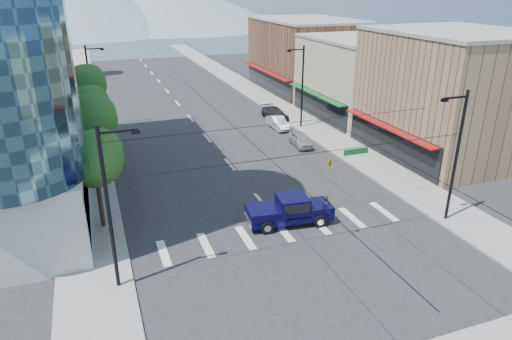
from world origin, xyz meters
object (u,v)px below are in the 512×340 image
object	(u,v)px
parked_car_far	(275,113)
parked_car_near	(301,140)
parked_car_mid	(278,123)
pickup_truck	(289,210)
pedestrian	(325,208)

from	to	relation	value
parked_car_far	parked_car_near	bearing A→B (deg)	-101.53
parked_car_near	parked_car_mid	bearing A→B (deg)	94.11
pickup_truck	parked_car_far	bearing A→B (deg)	75.88
pickup_truck	parked_car_mid	world-z (taller)	pickup_truck
parked_car_far	pickup_truck	bearing A→B (deg)	-114.29
parked_car_near	parked_car_mid	size ratio (longest dim) A/B	0.96
pedestrian	parked_car_near	xyz separation A→B (m)	(5.08, 14.56, -0.28)
parked_car_near	parked_car_far	xyz separation A→B (m)	(1.30, 9.90, 0.02)
parked_car_mid	pedestrian	bearing A→B (deg)	-105.47
parked_car_far	pedestrian	bearing A→B (deg)	-108.67
pickup_truck	parked_car_mid	xyz separation A→B (m)	(7.69, 20.28, -0.36)
pickup_truck	parked_car_far	world-z (taller)	pickup_truck
parked_car_near	parked_car_mid	distance (m)	6.22
parked_car_mid	parked_car_far	distance (m)	3.86
parked_car_far	parked_car_mid	bearing A→B (deg)	-111.26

